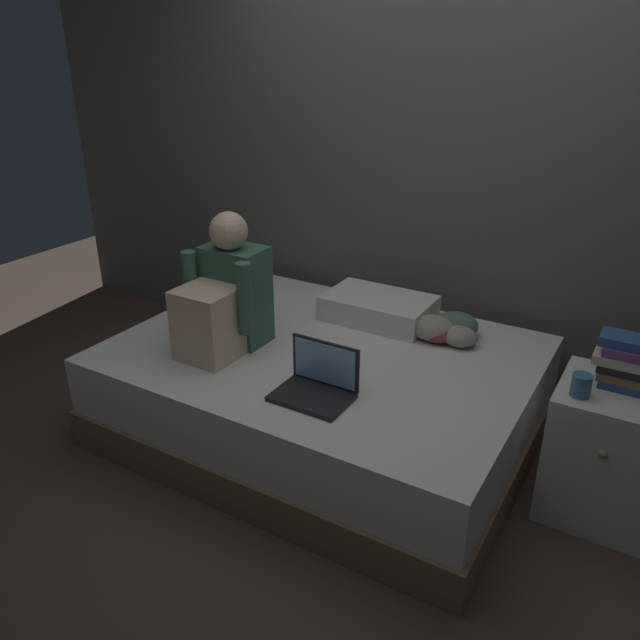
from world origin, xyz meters
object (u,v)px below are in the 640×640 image
object	(u,v)px
person_sitting	(225,299)
bed	(323,391)
nightstand	(606,452)
mug	(581,385)
clothes_pile	(445,329)
book_stack	(626,362)
laptop	(318,383)
pillow	(379,308)

from	to	relation	value
person_sitting	bed	bearing A→B (deg)	27.97
nightstand	mug	size ratio (longest dim) A/B	6.46
person_sitting	clothes_pile	size ratio (longest dim) A/B	1.94
book_stack	clothes_pile	xyz separation A→B (m)	(-0.83, 0.27, -0.16)
laptop	nightstand	bearing A→B (deg)	23.62
clothes_pile	laptop	bearing A→B (deg)	-108.82
laptop	book_stack	bearing A→B (deg)	25.39
bed	mug	xyz separation A→B (m)	(1.17, -0.03, 0.39)
nightstand	pillow	distance (m)	1.30
book_stack	mug	distance (m)	0.21
nightstand	mug	world-z (taller)	mug
bed	laptop	distance (m)	0.53
bed	mug	distance (m)	1.23
pillow	book_stack	size ratio (longest dim) A/B	2.43
person_sitting	mug	world-z (taller)	person_sitting
laptop	mug	bearing A→B (deg)	20.42
bed	clothes_pile	xyz separation A→B (m)	(0.47, 0.40, 0.30)
pillow	mug	world-z (taller)	mug
pillow	book_stack	distance (m)	1.27
laptop	clothes_pile	distance (m)	0.83
clothes_pile	person_sitting	bearing A→B (deg)	-145.07
person_sitting	laptop	size ratio (longest dim) A/B	2.05
laptop	mug	xyz separation A→B (m)	(0.97, 0.36, 0.10)
bed	person_sitting	bearing A→B (deg)	-152.03
bed	book_stack	xyz separation A→B (m)	(1.30, 0.13, 0.45)
person_sitting	mug	size ratio (longest dim) A/B	7.28
bed	nightstand	bearing A→B (deg)	4.04
bed	laptop	bearing A→B (deg)	-62.46
person_sitting	laptop	distance (m)	0.67
laptop	pillow	xyz separation A→B (m)	(-0.13, 0.84, 0.01)
clothes_pile	pillow	bearing A→B (deg)	172.43
pillow	book_stack	xyz separation A→B (m)	(1.22, -0.32, 0.15)
bed	pillow	xyz separation A→B (m)	(0.08, 0.45, 0.30)
nightstand	clothes_pile	distance (m)	0.92
mug	person_sitting	bearing A→B (deg)	-173.11
person_sitting	pillow	xyz separation A→B (m)	(0.49, 0.67, -0.19)
pillow	mug	distance (m)	1.20
laptop	book_stack	size ratio (longest dim) A/B	1.39
laptop	pillow	size ratio (longest dim) A/B	0.57
mug	clothes_pile	size ratio (longest dim) A/B	0.27
bed	clothes_pile	size ratio (longest dim) A/B	5.92
bed	nightstand	distance (m)	1.30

